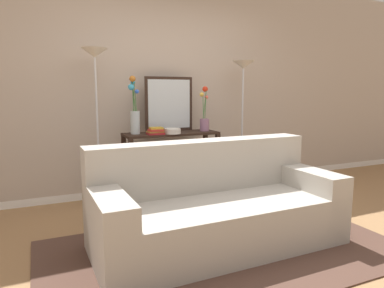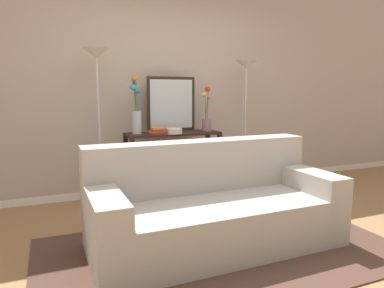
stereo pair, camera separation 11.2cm
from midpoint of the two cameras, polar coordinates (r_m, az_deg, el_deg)
name	(u,v)px [view 2 (the right image)]	position (r m, az deg, el deg)	size (l,w,h in m)	color
ground_plane	(234,250)	(3.12, 7.90, -16.73)	(16.00, 16.00, 0.02)	#9E754C
back_wall	(161,85)	(4.65, -4.33, 9.64)	(12.00, 0.15, 2.82)	white
area_rug	(221,251)	(3.05, 5.93, -16.94)	(2.95, 1.67, 0.01)	#51382D
couch	(213,209)	(3.07, 4.55, -10.60)	(2.12, 0.94, 0.88)	#ADA89E
console_table	(173,153)	(4.29, -2.32, -1.54)	(1.15, 0.40, 0.83)	black
floor_lamp_left	(98,84)	(4.03, -14.39, 9.48)	(0.28, 0.28, 1.78)	silver
floor_lamp_right	(246,89)	(4.69, 9.47, 8.82)	(0.28, 0.28, 1.72)	silver
wall_mirror	(171,104)	(4.40, -2.66, 6.53)	(0.62, 0.02, 0.67)	black
vase_tall_flowers	(136,111)	(4.12, -8.34, 5.27)	(0.13, 0.12, 0.67)	silver
vase_short_flowers	(207,117)	(4.40, 3.14, 4.38)	(0.12, 0.12, 0.56)	gray
fruit_bowl	(174,131)	(4.12, -2.18, 2.15)	(0.20, 0.20, 0.06)	silver
book_stack	(157,131)	(4.06, -4.93, 2.12)	(0.19, 0.15, 0.08)	maroon
book_row_under_console	(152,196)	(4.33, -5.88, -8.48)	(0.35, 0.18, 0.12)	#2D2D33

